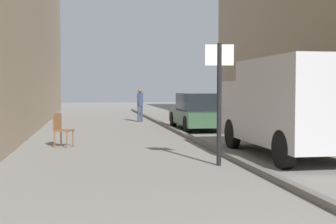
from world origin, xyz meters
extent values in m
plane|color=gray|center=(0.00, 12.00, 0.00)|extent=(80.00, 80.00, 0.00)
cube|color=#615F5B|center=(1.58, 12.00, 0.06)|extent=(0.16, 40.00, 0.12)
cylinder|color=#2D3851|center=(0.77, 20.17, 0.39)|extent=(0.12, 0.12, 0.77)
cylinder|color=#2D3851|center=(0.92, 20.22, 0.39)|extent=(0.12, 0.12, 0.77)
cube|color=#2D3851|center=(0.85, 20.19, 1.10)|extent=(0.26, 0.25, 0.66)
cylinder|color=#2D3851|center=(0.74, 20.15, 1.15)|extent=(0.09, 0.09, 0.56)
cylinder|color=#2D3851|center=(0.96, 20.24, 1.15)|extent=(0.09, 0.09, 0.56)
sphere|color=brown|center=(0.85, 20.19, 1.54)|extent=(0.21, 0.21, 0.21)
cube|color=#B7B7BC|center=(3.17, 7.49, 1.34)|extent=(2.03, 3.53, 2.00)
cube|color=#B7B7BC|center=(3.15, 9.93, 1.09)|extent=(2.01, 1.38, 1.50)
cube|color=black|center=(3.15, 10.41, 1.42)|extent=(1.69, 0.05, 0.66)
cylinder|color=black|center=(2.25, 9.79, 0.40)|extent=(0.22, 0.80, 0.80)
cylinder|color=black|center=(4.06, 9.80, 0.40)|extent=(0.22, 0.80, 0.80)
cylinder|color=black|center=(2.27, 6.43, 0.40)|extent=(0.22, 0.80, 0.80)
cube|color=#335138|center=(2.74, 15.61, 0.49)|extent=(1.83, 4.21, 0.55)
cube|color=black|center=(2.74, 15.61, 1.11)|extent=(1.53, 2.53, 0.68)
cylinder|color=black|center=(1.93, 17.04, 0.32)|extent=(0.21, 0.64, 0.64)
cylinder|color=black|center=(3.57, 17.03, 0.32)|extent=(0.21, 0.64, 0.64)
cylinder|color=black|center=(1.91, 14.18, 0.32)|extent=(0.21, 0.64, 0.64)
cylinder|color=black|center=(3.55, 14.17, 0.32)|extent=(0.21, 0.64, 0.64)
cylinder|color=black|center=(1.07, 7.04, 1.30)|extent=(0.10, 0.10, 2.60)
cube|color=white|center=(1.07, 7.04, 2.35)|extent=(0.59, 0.16, 0.44)
cylinder|color=brown|center=(-2.10, 10.85, 0.23)|extent=(0.04, 0.04, 0.45)
cylinder|color=brown|center=(-2.26, 10.51, 0.23)|extent=(0.04, 0.04, 0.45)
cylinder|color=brown|center=(-2.44, 11.00, 0.23)|extent=(0.04, 0.04, 0.45)
cylinder|color=brown|center=(-2.60, 10.66, 0.23)|extent=(0.04, 0.04, 0.45)
cube|color=brown|center=(-2.35, 10.76, 0.47)|extent=(0.58, 0.58, 0.04)
cube|color=brown|center=(-2.53, 10.84, 0.71)|extent=(0.22, 0.42, 0.45)
camera|label=1|loc=(-1.67, -2.42, 1.65)|focal=49.46mm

